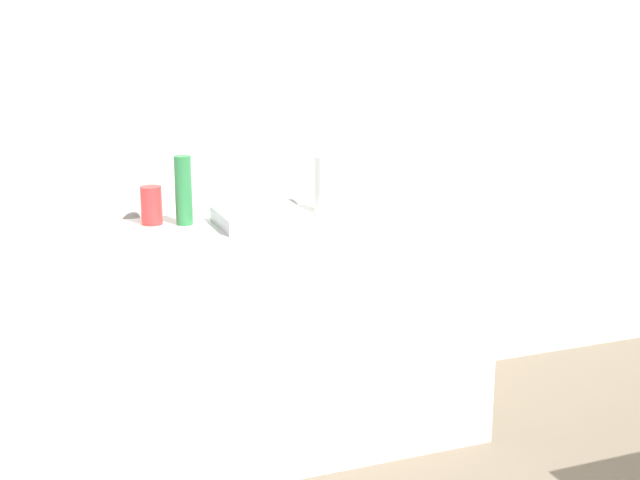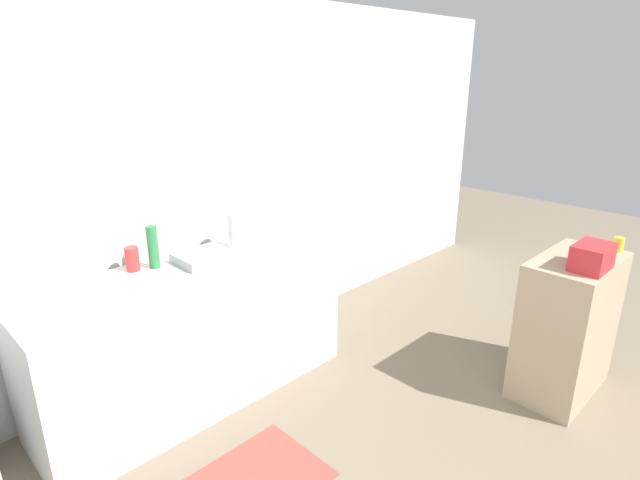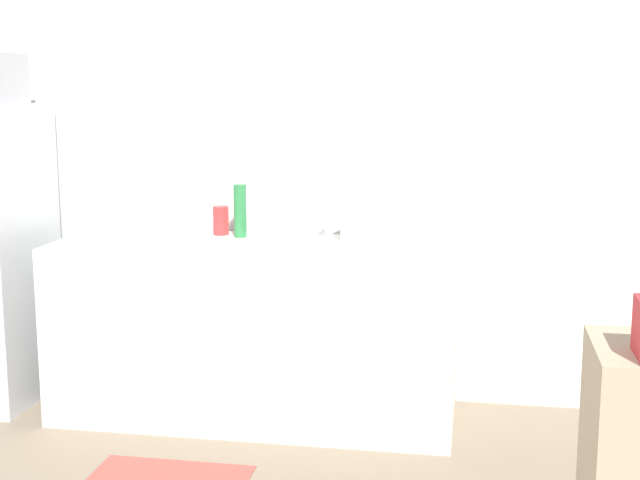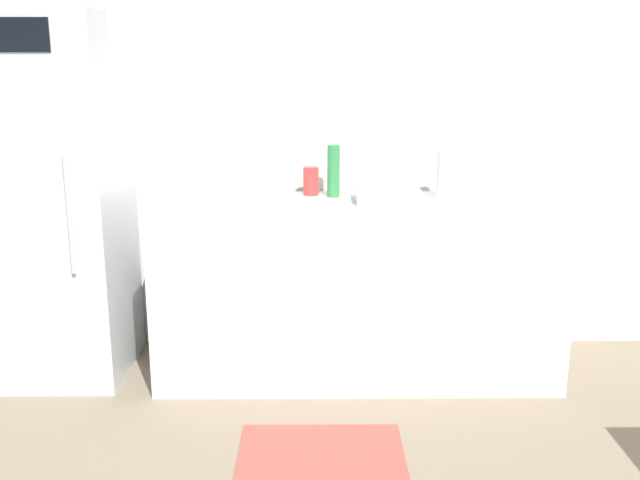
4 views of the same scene
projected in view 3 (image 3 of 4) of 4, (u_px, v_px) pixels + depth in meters
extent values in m
cube|color=silver|center=(263.00, 157.00, 4.79)|extent=(8.00, 0.06, 2.60)
cube|color=silver|center=(255.00, 331.00, 4.52)|extent=(2.02, 0.70, 0.90)
cube|color=#9EA3A8|center=(287.00, 237.00, 4.47)|extent=(0.33, 0.28, 0.06)
cylinder|color=#2D7F42|center=(240.00, 211.00, 4.61)|extent=(0.07, 0.07, 0.27)
cylinder|color=red|center=(221.00, 220.00, 4.69)|extent=(0.08, 0.08, 0.15)
cylinder|color=white|center=(352.00, 218.00, 4.47)|extent=(0.12, 0.12, 0.25)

